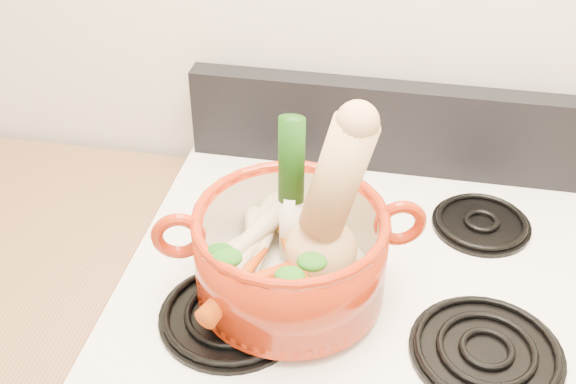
# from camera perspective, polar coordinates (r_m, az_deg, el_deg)

# --- Properties ---
(cooktop) EXTENTS (0.78, 0.67, 0.03)m
(cooktop) POSITION_cam_1_polar(r_m,az_deg,el_deg) (1.23, 6.16, -6.25)
(cooktop) COLOR white
(cooktop) RESTS_ON stove_body
(control_backsplash) EXTENTS (0.76, 0.05, 0.18)m
(control_backsplash) POSITION_cam_1_polar(r_m,az_deg,el_deg) (1.40, 7.69, 5.14)
(control_backsplash) COLOR black
(control_backsplash) RESTS_ON cooktop
(burner_front_left) EXTENTS (0.22, 0.22, 0.02)m
(burner_front_left) POSITION_cam_1_polar(r_m,az_deg,el_deg) (1.12, -4.46, -9.59)
(burner_front_left) COLOR black
(burner_front_left) RESTS_ON cooktop
(burner_front_right) EXTENTS (0.22, 0.22, 0.02)m
(burner_front_right) POSITION_cam_1_polar(r_m,az_deg,el_deg) (1.10, 15.42, -11.94)
(burner_front_right) COLOR black
(burner_front_right) RESTS_ON cooktop
(burner_back_left) EXTENTS (0.17, 0.17, 0.02)m
(burner_back_left) POSITION_cam_1_polar(r_m,az_deg,el_deg) (1.34, -1.27, -0.49)
(burner_back_left) COLOR black
(burner_back_left) RESTS_ON cooktop
(burner_back_right) EXTENTS (0.17, 0.17, 0.02)m
(burner_back_right) POSITION_cam_1_polar(r_m,az_deg,el_deg) (1.33, 15.04, -2.32)
(burner_back_right) COLOR black
(burner_back_right) RESTS_ON cooktop
(dutch_oven) EXTENTS (0.36, 0.36, 0.14)m
(dutch_oven) POSITION_cam_1_polar(r_m,az_deg,el_deg) (1.09, 0.20, -4.95)
(dutch_oven) COLOR #9F2309
(dutch_oven) RESTS_ON burner_front_left
(pot_handle_left) EXTENTS (0.08, 0.04, 0.08)m
(pot_handle_left) POSITION_cam_1_polar(r_m,az_deg,el_deg) (1.06, -8.65, -3.45)
(pot_handle_left) COLOR #9F2309
(pot_handle_left) RESTS_ON dutch_oven
(pot_handle_right) EXTENTS (0.08, 0.04, 0.08)m
(pot_handle_right) POSITION_cam_1_polar(r_m,az_deg,el_deg) (1.09, 8.85, -2.44)
(pot_handle_right) COLOR #9F2309
(pot_handle_right) RESTS_ON dutch_oven
(squash) EXTENTS (0.20, 0.15, 0.30)m
(squash) POSITION_cam_1_polar(r_m,az_deg,el_deg) (1.03, 2.76, -0.81)
(squash) COLOR tan
(squash) RESTS_ON dutch_oven
(leek) EXTENTS (0.04, 0.06, 0.26)m
(leek) POSITION_cam_1_polar(r_m,az_deg,el_deg) (1.08, 0.22, 0.23)
(leek) COLOR silver
(leek) RESTS_ON dutch_oven
(ginger) EXTENTS (0.09, 0.08, 0.05)m
(ginger) POSITION_cam_1_polar(r_m,az_deg,el_deg) (1.17, 1.08, -2.84)
(ginger) COLOR tan
(ginger) RESTS_ON dutch_oven
(parsnip_0) EXTENTS (0.08, 0.20, 0.05)m
(parsnip_0) POSITION_cam_1_polar(r_m,az_deg,el_deg) (1.12, -2.56, -5.18)
(parsnip_0) COLOR beige
(parsnip_0) RESTS_ON dutch_oven
(parsnip_1) EXTENTS (0.09, 0.23, 0.07)m
(parsnip_1) POSITION_cam_1_polar(r_m,az_deg,el_deg) (1.13, -2.79, -3.95)
(parsnip_1) COLOR beige
(parsnip_1) RESTS_ON dutch_oven
(parsnip_2) EXTENTS (0.05, 0.20, 0.06)m
(parsnip_2) POSITION_cam_1_polar(r_m,az_deg,el_deg) (1.15, -1.61, -2.77)
(parsnip_2) COLOR beige
(parsnip_2) RESTS_ON dutch_oven
(parsnip_3) EXTENTS (0.13, 0.19, 0.06)m
(parsnip_3) POSITION_cam_1_polar(r_m,az_deg,el_deg) (1.11, -3.63, -4.08)
(parsnip_3) COLOR beige
(parsnip_3) RESTS_ON dutch_oven
(carrot_0) EXTENTS (0.06, 0.16, 0.05)m
(carrot_0) POSITION_cam_1_polar(r_m,az_deg,el_deg) (1.07, 0.14, -7.70)
(carrot_0) COLOR #C65209
(carrot_0) RESTS_ON dutch_oven
(carrot_1) EXTENTS (0.09, 0.17, 0.05)m
(carrot_1) POSITION_cam_1_polar(r_m,az_deg,el_deg) (1.07, -4.06, -7.31)
(carrot_1) COLOR #CD550A
(carrot_1) RESTS_ON dutch_oven
(carrot_2) EXTENTS (0.11, 0.17, 0.05)m
(carrot_2) POSITION_cam_1_polar(r_m,az_deg,el_deg) (1.09, 0.49, -5.77)
(carrot_2) COLOR #D4620A
(carrot_2) RESTS_ON dutch_oven
(carrot_3) EXTENTS (0.13, 0.12, 0.04)m
(carrot_3) POSITION_cam_1_polar(r_m,az_deg,el_deg) (1.07, -1.65, -6.71)
(carrot_3) COLOR #D63E0A
(carrot_3) RESTS_ON dutch_oven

